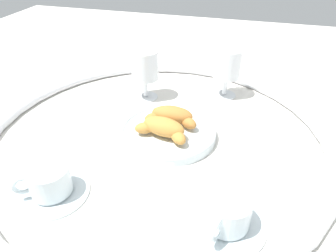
{
  "coord_description": "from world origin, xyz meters",
  "views": [
    {
      "loc": [
        -0.19,
        0.57,
        0.44
      ],
      "look_at": [
        -0.02,
        -0.01,
        0.03
      ],
      "focal_mm": 33.51,
      "sensor_mm": 36.0,
      "label": 1
    }
  ],
  "objects_px": {
    "croissant_small": "(163,128)",
    "coffee_cup_near": "(50,184)",
    "pastry_plate": "(168,132)",
    "coffee_cup_far": "(227,216)",
    "croissant_large": "(172,116)",
    "juice_glass_right": "(145,67)",
    "juice_glass_left": "(227,66)"
  },
  "relations": [
    {
      "from": "croissant_large",
      "to": "coffee_cup_near",
      "type": "xyz_separation_m",
      "value": [
        0.16,
        0.26,
        -0.02
      ]
    },
    {
      "from": "juice_glass_left",
      "to": "juice_glass_right",
      "type": "bearing_deg",
      "value": 18.59
    },
    {
      "from": "croissant_large",
      "to": "coffee_cup_far",
      "type": "height_order",
      "value": "croissant_large"
    },
    {
      "from": "croissant_large",
      "to": "coffee_cup_far",
      "type": "relative_size",
      "value": 1.01
    },
    {
      "from": "coffee_cup_near",
      "to": "juice_glass_left",
      "type": "bearing_deg",
      "value": -118.36
    },
    {
      "from": "pastry_plate",
      "to": "coffee_cup_near",
      "type": "relative_size",
      "value": 1.67
    },
    {
      "from": "pastry_plate",
      "to": "croissant_large",
      "type": "height_order",
      "value": "croissant_large"
    },
    {
      "from": "pastry_plate",
      "to": "coffee_cup_far",
      "type": "distance_m",
      "value": 0.28
    },
    {
      "from": "juice_glass_left",
      "to": "juice_glass_right",
      "type": "xyz_separation_m",
      "value": [
        0.22,
        0.07,
        0.0
      ]
    },
    {
      "from": "croissant_large",
      "to": "pastry_plate",
      "type": "bearing_deg",
      "value": 84.06
    },
    {
      "from": "juice_glass_left",
      "to": "juice_glass_right",
      "type": "relative_size",
      "value": 1.0
    },
    {
      "from": "croissant_small",
      "to": "coffee_cup_near",
      "type": "relative_size",
      "value": 0.99
    },
    {
      "from": "coffee_cup_far",
      "to": "juice_glass_left",
      "type": "xyz_separation_m",
      "value": [
        0.06,
        -0.47,
        0.07
      ]
    },
    {
      "from": "coffee_cup_far",
      "to": "juice_glass_right",
      "type": "bearing_deg",
      "value": -54.85
    },
    {
      "from": "croissant_large",
      "to": "coffee_cup_far",
      "type": "xyz_separation_m",
      "value": [
        -0.16,
        0.25,
        -0.02
      ]
    },
    {
      "from": "coffee_cup_near",
      "to": "juice_glass_right",
      "type": "bearing_deg",
      "value": -96.15
    },
    {
      "from": "coffee_cup_near",
      "to": "juice_glass_right",
      "type": "distance_m",
      "value": 0.42
    },
    {
      "from": "juice_glass_right",
      "to": "coffee_cup_near",
      "type": "bearing_deg",
      "value": 83.85
    },
    {
      "from": "coffee_cup_near",
      "to": "juice_glass_left",
      "type": "distance_m",
      "value": 0.56
    },
    {
      "from": "pastry_plate",
      "to": "croissant_small",
      "type": "distance_m",
      "value": 0.04
    },
    {
      "from": "juice_glass_left",
      "to": "pastry_plate",
      "type": "bearing_deg",
      "value": 67.4
    },
    {
      "from": "croissant_small",
      "to": "juice_glass_right",
      "type": "xyz_separation_m",
      "value": [
        0.11,
        -0.2,
        0.05
      ]
    },
    {
      "from": "croissant_small",
      "to": "juice_glass_right",
      "type": "relative_size",
      "value": 0.96
    },
    {
      "from": "coffee_cup_near",
      "to": "juice_glass_left",
      "type": "xyz_separation_m",
      "value": [
        -0.26,
        -0.49,
        0.07
      ]
    },
    {
      "from": "croissant_large",
      "to": "juice_glass_left",
      "type": "height_order",
      "value": "juice_glass_left"
    },
    {
      "from": "croissant_small",
      "to": "juice_glass_left",
      "type": "xyz_separation_m",
      "value": [
        -0.11,
        -0.28,
        0.05
      ]
    },
    {
      "from": "croissant_small",
      "to": "juice_glass_left",
      "type": "height_order",
      "value": "juice_glass_left"
    },
    {
      "from": "coffee_cup_near",
      "to": "coffee_cup_far",
      "type": "bearing_deg",
      "value": -177.47
    },
    {
      "from": "croissant_large",
      "to": "croissant_small",
      "type": "relative_size",
      "value": 1.02
    },
    {
      "from": "croissant_large",
      "to": "juice_glass_right",
      "type": "relative_size",
      "value": 0.98
    },
    {
      "from": "juice_glass_right",
      "to": "juice_glass_left",
      "type": "bearing_deg",
      "value": -161.41
    },
    {
      "from": "coffee_cup_far",
      "to": "juice_glass_left",
      "type": "distance_m",
      "value": 0.48
    }
  ]
}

